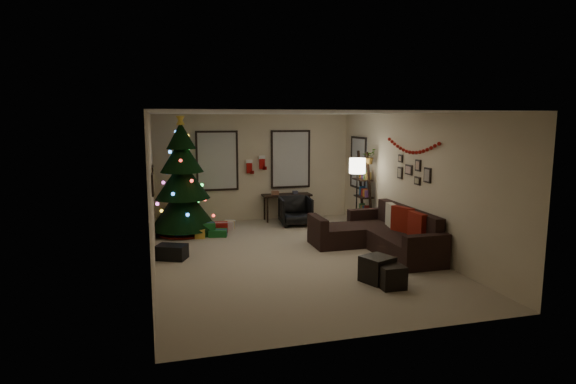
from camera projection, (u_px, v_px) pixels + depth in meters
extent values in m
plane|color=tan|center=(291.00, 256.00, 9.14)|extent=(7.00, 7.00, 0.00)
plane|color=white|center=(291.00, 113.00, 8.72)|extent=(7.00, 7.00, 0.00)
plane|color=beige|center=(254.00, 168.00, 12.27)|extent=(5.00, 0.00, 5.00)
plane|color=beige|center=(372.00, 227.00, 5.59)|extent=(5.00, 0.00, 5.00)
plane|color=beige|center=(152.00, 192.00, 8.28)|extent=(0.00, 7.00, 7.00)
plane|color=beige|center=(412.00, 182.00, 9.58)|extent=(0.00, 7.00, 7.00)
cube|color=#728CB2|center=(217.00, 161.00, 11.96)|extent=(0.94, 0.02, 1.35)
cube|color=beige|center=(217.00, 161.00, 11.96)|extent=(0.94, 0.03, 1.35)
cube|color=#728CB2|center=(290.00, 159.00, 12.45)|extent=(0.94, 0.02, 1.35)
cube|color=beige|center=(290.00, 159.00, 12.45)|extent=(0.94, 0.03, 1.35)
cube|color=#728CB2|center=(359.00, 163.00, 11.98)|extent=(0.05, 0.27, 1.17)
cube|color=beige|center=(359.00, 163.00, 11.98)|extent=(0.05, 0.45, 1.17)
cylinder|color=black|center=(184.00, 226.00, 10.93)|extent=(0.11, 0.11, 0.33)
cone|color=black|center=(183.00, 205.00, 10.85)|extent=(1.48, 1.48, 1.03)
cone|color=black|center=(182.00, 179.00, 10.76)|extent=(1.22, 1.22, 0.87)
cone|color=black|center=(182.00, 155.00, 10.68)|extent=(0.96, 0.96, 0.76)
cone|color=black|center=(181.00, 135.00, 10.61)|extent=(0.65, 0.65, 0.60)
cylinder|color=maroon|center=(184.00, 233.00, 10.95)|extent=(1.20, 1.20, 0.04)
cube|color=maroon|center=(220.00, 227.00, 11.08)|extent=(0.35, 0.28, 0.22)
cube|color=#14591E|center=(208.00, 229.00, 10.71)|extent=(0.28, 0.25, 0.30)
cube|color=silver|center=(229.00, 225.00, 11.44)|extent=(0.25, 0.30, 0.18)
cube|color=navy|center=(181.00, 231.00, 10.61)|extent=(0.30, 0.22, 0.25)
cube|color=gold|center=(200.00, 234.00, 10.53)|extent=(0.22, 0.22, 0.20)
cube|color=maroon|center=(175.00, 227.00, 11.01)|extent=(0.26, 0.26, 0.28)
cube|color=#14591E|center=(218.00, 233.00, 10.68)|extent=(0.40, 0.30, 0.15)
cube|color=silver|center=(197.00, 223.00, 11.40)|extent=(0.24, 0.27, 0.27)
cube|color=navy|center=(179.00, 228.00, 11.02)|extent=(0.24, 0.30, 0.24)
cube|color=black|center=(392.00, 241.00, 9.48)|extent=(0.85, 2.26, 0.40)
cube|color=black|center=(408.00, 219.00, 9.49)|extent=(0.20, 2.26, 0.46)
cube|color=black|center=(426.00, 252.00, 8.28)|extent=(0.85, 0.20, 0.62)
cube|color=black|center=(366.00, 223.00, 10.63)|extent=(0.85, 0.20, 0.62)
cube|color=black|center=(340.00, 236.00, 9.94)|extent=(0.80, 0.85, 0.40)
cube|color=black|center=(318.00, 232.00, 9.79)|extent=(0.18, 0.85, 0.62)
cube|color=maroon|center=(417.00, 225.00, 8.88)|extent=(0.14, 0.48, 0.48)
cube|color=maroon|center=(402.00, 219.00, 9.41)|extent=(0.29, 0.51, 0.49)
cube|color=beige|center=(392.00, 215.00, 9.85)|extent=(0.23, 0.49, 0.47)
cube|color=black|center=(377.00, 269.00, 7.70)|extent=(0.57, 0.57, 0.42)
cube|color=black|center=(391.00, 276.00, 7.44)|extent=(0.38, 0.38, 0.36)
cube|color=black|center=(287.00, 195.00, 12.31)|extent=(1.25, 0.45, 0.04)
cylinder|color=black|center=(268.00, 210.00, 12.05)|extent=(0.04, 0.04, 0.62)
cylinder|color=black|center=(264.00, 208.00, 12.39)|extent=(0.04, 0.04, 0.62)
cylinder|color=black|center=(309.00, 208.00, 12.33)|extent=(0.04, 0.04, 0.62)
cylinder|color=black|center=(305.00, 206.00, 12.67)|extent=(0.04, 0.04, 0.62)
imported|color=black|center=(295.00, 211.00, 11.75)|extent=(0.75, 0.71, 0.71)
cube|color=black|center=(370.00, 192.00, 11.09)|extent=(0.05, 0.05, 1.85)
cube|color=black|center=(361.00, 189.00, 11.56)|extent=(0.05, 0.05, 1.85)
cube|color=black|center=(363.00, 214.00, 11.40)|extent=(0.30, 0.51, 0.03)
cube|color=black|center=(364.00, 197.00, 11.34)|extent=(0.30, 0.51, 0.03)
cube|color=black|center=(364.00, 179.00, 11.27)|extent=(0.30, 0.51, 0.03)
cube|color=black|center=(365.00, 162.00, 11.21)|extent=(0.30, 0.51, 0.03)
imported|color=#4C4C4C|center=(369.00, 154.00, 10.98)|extent=(0.53, 0.52, 0.45)
cylinder|color=black|center=(356.00, 232.00, 11.02)|extent=(0.30, 0.30, 0.03)
cylinder|color=black|center=(357.00, 201.00, 10.91)|extent=(0.03, 0.03, 1.44)
cylinder|color=white|center=(357.00, 166.00, 10.79)|extent=(0.36, 0.36, 0.34)
cube|color=black|center=(153.00, 180.00, 8.90)|extent=(0.04, 0.60, 0.50)
cube|color=tan|center=(153.00, 180.00, 8.90)|extent=(0.01, 0.54, 0.45)
cube|color=black|center=(153.00, 184.00, 7.83)|extent=(0.04, 0.45, 0.35)
cube|color=beige|center=(153.00, 184.00, 7.83)|extent=(0.01, 0.41, 0.31)
cube|color=black|center=(427.00, 175.00, 8.97)|extent=(0.03, 0.22, 0.28)
cube|color=black|center=(418.00, 165.00, 9.28)|extent=(0.03, 0.18, 0.22)
cube|color=black|center=(417.00, 181.00, 9.33)|extent=(0.03, 0.20, 0.16)
cube|color=black|center=(409.00, 170.00, 9.64)|extent=(0.03, 0.26, 0.20)
cube|color=black|center=(400.00, 173.00, 9.98)|extent=(0.03, 0.18, 0.24)
cube|color=black|center=(401.00, 158.00, 9.94)|extent=(0.03, 0.16, 0.16)
cube|color=#990F0C|center=(249.00, 167.00, 12.13)|extent=(0.14, 0.04, 0.30)
cube|color=white|center=(249.00, 161.00, 12.11)|extent=(0.16, 0.05, 0.08)
cube|color=#990F0C|center=(252.00, 172.00, 12.17)|extent=(0.10, 0.04, 0.08)
cube|color=#990F0C|center=(262.00, 163.00, 12.21)|extent=(0.14, 0.04, 0.30)
cube|color=white|center=(262.00, 157.00, 12.18)|extent=(0.16, 0.05, 0.08)
cube|color=#990F0C|center=(265.00, 168.00, 12.25)|extent=(0.10, 0.04, 0.08)
cube|color=black|center=(172.00, 252.00, 8.95)|extent=(0.64, 0.55, 0.27)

